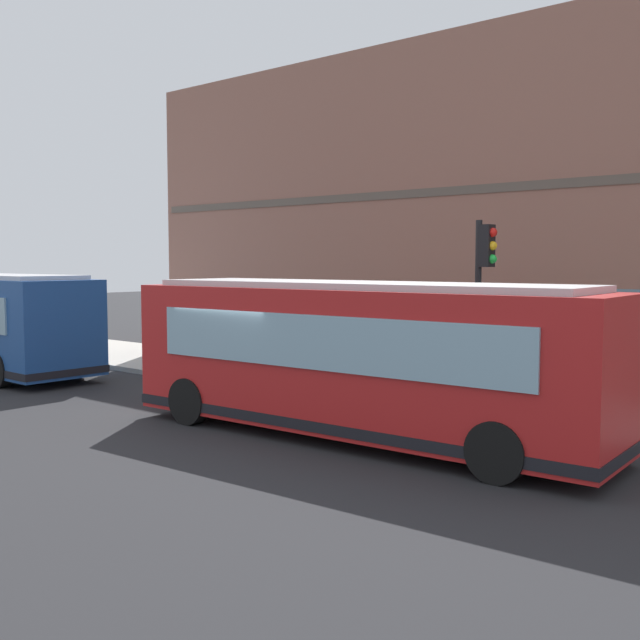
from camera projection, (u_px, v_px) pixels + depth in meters
name	position (u px, v px, depth m)	size (l,w,h in m)	color
ground	(258.00, 423.00, 16.17)	(120.00, 120.00, 0.00)	#262628
sidewalk_curb	(388.00, 390.00, 19.90)	(4.60, 40.00, 0.15)	#B2ADA3
building_corner	(493.00, 215.00, 23.90)	(6.93, 23.87, 9.86)	#8C5B4C
city_bus_nearside	(359.00, 360.00, 14.63)	(2.96, 10.14, 3.07)	red
traffic_light_near_corner	(483.00, 280.00, 16.05)	(0.32, 0.49, 4.20)	black
pedestrian_near_hydrant	(321.00, 347.00, 20.15)	(0.32, 0.32, 1.77)	silver
pedestrian_near_building_entrance	(617.00, 379.00, 15.21)	(0.32, 0.32, 1.65)	#3F8C4C
pedestrian_walking_along_curb	(211.00, 340.00, 22.00)	(0.32, 0.32, 1.77)	#8C3F8C
pedestrian_by_light_pole	(374.00, 346.00, 20.39)	(0.32, 0.32, 1.78)	silver
newspaper_vending_box	(529.00, 395.00, 16.07)	(0.44, 0.42, 0.90)	#BF3F19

